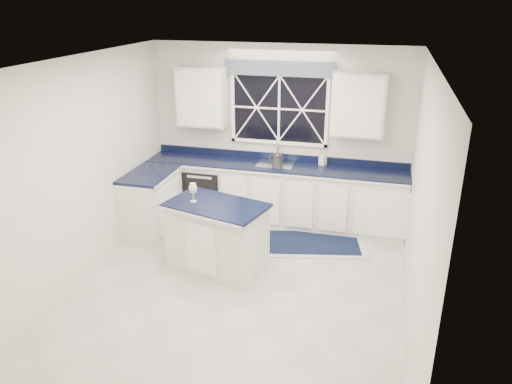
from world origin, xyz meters
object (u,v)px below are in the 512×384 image
(island, at_px, (217,237))
(wine_glass, at_px, (193,189))
(kettle, at_px, (277,158))
(soap_bottle, at_px, (323,158))
(faucet, at_px, (278,151))
(dishwasher, at_px, (208,191))

(island, relative_size, wine_glass, 5.60)
(kettle, bearing_deg, wine_glass, -100.09)
(wine_glass, xyz_separation_m, soap_bottle, (1.40, 1.80, -0.04))
(faucet, height_order, soap_bottle, faucet)
(dishwasher, height_order, island, island)
(dishwasher, distance_m, kettle, 1.28)
(dishwasher, height_order, kettle, kettle)
(island, distance_m, wine_glass, 0.69)
(wine_glass, bearing_deg, faucet, 68.85)
(island, bearing_deg, dishwasher, 129.17)
(wine_glass, bearing_deg, dishwasher, 104.30)
(kettle, height_order, wine_glass, wine_glass)
(faucet, xyz_separation_m, wine_glass, (-0.69, -1.79, -0.02))
(wine_glass, relative_size, soap_bottle, 1.17)
(soap_bottle, bearing_deg, wine_glass, -127.83)
(dishwasher, relative_size, soap_bottle, 3.91)
(dishwasher, height_order, wine_glass, wine_glass)
(island, bearing_deg, faucet, 92.98)
(island, height_order, soap_bottle, soap_bottle)
(faucet, distance_m, wine_glass, 1.92)
(kettle, height_order, soap_bottle, soap_bottle)
(faucet, distance_m, kettle, 0.12)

